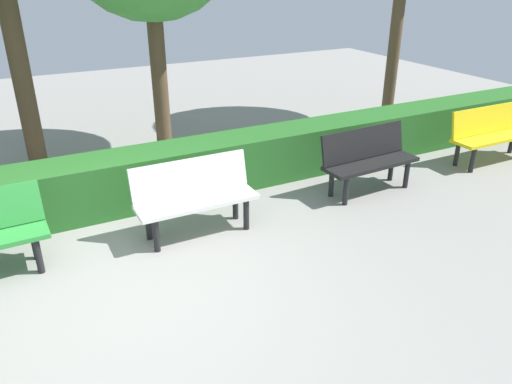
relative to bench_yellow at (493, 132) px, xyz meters
name	(u,v)px	position (x,y,z in m)	size (l,w,h in m)	color
ground_plane	(124,293)	(6.04, 0.81, -0.48)	(22.41, 22.41, 0.00)	gray
bench_yellow	(493,132)	(0.00, 0.00, 0.00)	(1.56, 0.47, 0.86)	yellow
bench_black	(368,158)	(2.46, -0.01, 0.00)	(1.41, 0.53, 0.86)	black
bench_white	(195,194)	(4.98, 0.00, 0.00)	(1.39, 0.47, 0.86)	white
hedge_row	(172,173)	(4.90, -1.03, -0.13)	(18.41, 0.67, 0.70)	#266023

